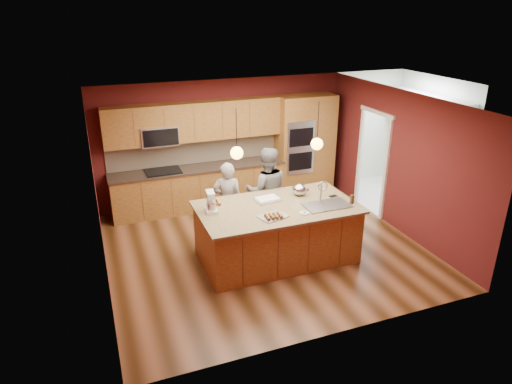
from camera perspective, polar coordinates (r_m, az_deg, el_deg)
name	(u,v)px	position (r m, az deg, el deg)	size (l,w,h in m)	color
floor	(265,248)	(8.40, 1.10, -7.06)	(5.50, 5.50, 0.00)	#40250E
ceiling	(266,101)	(7.46, 1.25, 11.32)	(5.50, 5.50, 0.00)	white
wall_back	(223,142)	(10.07, -4.15, 6.30)	(5.50, 5.50, 0.00)	#521717
wall_front	(340,246)	(5.80, 10.46, -6.68)	(5.50, 5.50, 0.00)	#521717
wall_left	(97,202)	(7.33, -19.21, -1.21)	(5.00, 5.00, 0.00)	#521717
wall_right	(399,161)	(9.16, 17.39, 3.67)	(5.00, 5.00, 0.00)	#521717
cabinet_run	(196,164)	(9.78, -7.48, 3.43)	(3.74, 0.64, 2.30)	brown
oven_column	(305,146)	(10.52, 6.09, 5.79)	(1.30, 0.62, 2.30)	brown
doorway_trim	(372,164)	(9.85, 14.31, 3.44)	(0.08, 1.11, 2.20)	white
laundry_room	(428,111)	(10.90, 20.72, 9.42)	(2.60, 2.70, 2.70)	silver
pendant_left	(237,153)	(7.10, -2.42, 4.94)	(0.20, 0.20, 0.80)	black
pendant_right	(317,144)	(7.63, 7.62, 6.01)	(0.20, 0.20, 0.80)	black
island	(277,232)	(7.91, 2.70, -4.96)	(2.68, 1.50, 1.36)	brown
person_left	(228,201)	(8.46, -3.58, -1.15)	(0.55, 0.36, 1.52)	black
person_right	(267,191)	(8.67, 1.32, 0.15)	(0.83, 0.65, 1.70)	gray
stand_mixer	(211,203)	(7.45, -5.68, -1.40)	(0.21, 0.28, 0.36)	white
sheet_cake	(267,199)	(7.90, 1.44, -0.90)	(0.47, 0.37, 0.05)	silver
cooling_rack	(273,216)	(7.30, 2.14, -3.08)	(0.43, 0.31, 0.02)	#AAADB1
mixing_bowl	(300,190)	(8.13, 5.46, 0.31)	(0.26, 0.26, 0.22)	#B6B7BD
plate	(304,213)	(7.47, 6.05, -2.60)	(0.16, 0.16, 0.01)	silver
tumbler	(352,199)	(7.95, 11.91, -0.87)	(0.07, 0.07, 0.14)	#392312
phone	(333,196)	(8.19, 9.61, -0.49)	(0.15, 0.08, 0.01)	black
cupcakes_left	(216,202)	(7.79, -5.02, -1.26)	(0.16, 0.23, 0.07)	tan
cupcakes_rack	(274,216)	(7.23, 2.20, -2.97)	(0.29, 0.21, 0.06)	tan
cupcakes_right	(303,189)	(8.36, 5.89, 0.40)	(0.21, 0.14, 0.06)	tan
washer	(422,179)	(11.01, 20.01, 1.52)	(0.57, 0.59, 0.93)	white
dryer	(406,171)	(11.43, 18.25, 2.56)	(0.59, 0.61, 0.95)	white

